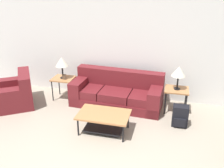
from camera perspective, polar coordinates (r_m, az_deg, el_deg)
The scene contains 10 objects.
wall_back at distance 6.16m, azimuth 3.83°, elevation 8.39°, with size 8.84×0.06×2.60m.
couch at distance 6.01m, azimuth 1.15°, elevation -2.11°, with size 2.19×0.96×0.82m.
armchair at distance 6.44m, azimuth -21.92°, elevation -2.28°, with size 1.38×1.37×0.80m.
coffee_table at distance 4.97m, azimuth -1.90°, elevation -7.85°, with size 1.01×0.64×0.40m.
side_table_left at distance 6.35m, azimuth -11.08°, elevation 0.85°, with size 0.53×0.47×0.56m.
side_table_right at distance 5.79m, azimuth 14.54°, elevation -1.68°, with size 0.53×0.47×0.56m.
table_lamp_left at distance 6.19m, azimuth -11.41°, elevation 4.92°, with size 0.31×0.31×0.53m.
table_lamp_right at distance 5.62m, azimuth 15.01°, elevation 2.72°, with size 0.31×0.31×0.53m.
backpack at distance 5.38m, azimuth 15.31°, elevation -7.12°, with size 0.32×0.29×0.45m.
picture_frame at distance 6.22m, azimuth -10.87°, elevation 1.63°, with size 0.10×0.04×0.13m.
Camera 1 is at (1.07, -2.00, 2.83)m, focal length 40.00 mm.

